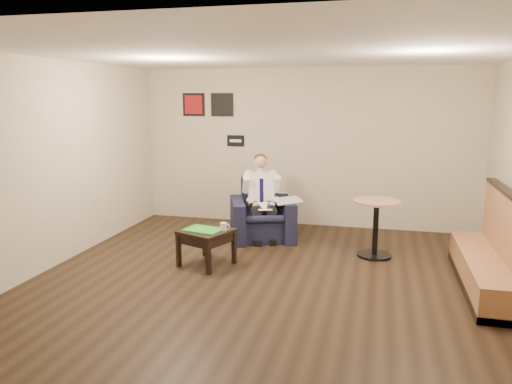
% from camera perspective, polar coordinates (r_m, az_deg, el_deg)
% --- Properties ---
extents(ground, '(6.00, 6.00, 0.00)m').
position_cam_1_polar(ground, '(6.37, 1.48, -10.30)').
color(ground, black).
rests_on(ground, ground).
extents(wall_back, '(6.00, 0.02, 2.80)m').
position_cam_1_polar(wall_back, '(8.94, 5.74, 5.05)').
color(wall_back, beige).
rests_on(wall_back, ground).
extents(wall_front, '(6.00, 0.02, 2.80)m').
position_cam_1_polar(wall_front, '(3.21, -10.22, -5.63)').
color(wall_front, beige).
rests_on(wall_front, ground).
extents(wall_left, '(0.02, 6.00, 2.80)m').
position_cam_1_polar(wall_left, '(7.27, -22.25, 2.95)').
color(wall_left, beige).
rests_on(wall_left, ground).
extents(ceiling, '(6.00, 6.00, 0.02)m').
position_cam_1_polar(ceiling, '(5.96, 1.61, 15.67)').
color(ceiling, white).
rests_on(ceiling, wall_back).
extents(seating_sign, '(0.32, 0.02, 0.20)m').
position_cam_1_polar(seating_sign, '(9.19, -2.35, 5.88)').
color(seating_sign, black).
rests_on(seating_sign, wall_back).
extents(art_print_left, '(0.42, 0.03, 0.42)m').
position_cam_1_polar(art_print_left, '(9.42, -7.12, 9.88)').
color(art_print_left, maroon).
rests_on(art_print_left, wall_back).
extents(art_print_right, '(0.42, 0.03, 0.42)m').
position_cam_1_polar(art_print_right, '(9.23, -3.89, 9.92)').
color(art_print_right, black).
rests_on(art_print_right, wall_back).
extents(armchair, '(1.27, 1.27, 0.96)m').
position_cam_1_polar(armchair, '(8.14, 0.70, -2.06)').
color(armchair, black).
rests_on(armchair, ground).
extents(seated_man, '(0.91, 1.10, 1.31)m').
position_cam_1_polar(seated_man, '(7.98, 0.81, -1.02)').
color(seated_man, white).
rests_on(seated_man, armchair).
extents(lap_papers, '(0.33, 0.37, 0.01)m').
position_cam_1_polar(lap_papers, '(7.89, 0.90, -1.65)').
color(lap_papers, white).
rests_on(lap_papers, seated_man).
extents(newspaper, '(0.59, 0.64, 0.01)m').
position_cam_1_polar(newspaper, '(8.06, 3.63, -0.95)').
color(newspaper, silver).
rests_on(newspaper, armchair).
extents(side_table, '(0.79, 0.79, 0.50)m').
position_cam_1_polar(side_table, '(6.96, -5.67, -6.32)').
color(side_table, black).
rests_on(side_table, ground).
extents(green_folder, '(0.57, 0.46, 0.01)m').
position_cam_1_polar(green_folder, '(6.89, -6.04, -4.28)').
color(green_folder, green).
rests_on(green_folder, side_table).
extents(coffee_mug, '(0.12, 0.12, 0.11)m').
position_cam_1_polar(coffee_mug, '(6.85, -3.73, -3.95)').
color(coffee_mug, white).
rests_on(coffee_mug, side_table).
extents(smartphone, '(0.17, 0.15, 0.01)m').
position_cam_1_polar(smartphone, '(6.98, -4.41, -4.07)').
color(smartphone, black).
rests_on(smartphone, side_table).
extents(banquette, '(0.54, 2.28, 1.17)m').
position_cam_1_polar(banquette, '(6.66, 24.93, -5.13)').
color(banquette, brown).
rests_on(banquette, ground).
extents(cafe_table, '(0.68, 0.68, 0.84)m').
position_cam_1_polar(cafe_table, '(7.44, 13.51, -4.09)').
color(cafe_table, '#A7815B').
rests_on(cafe_table, ground).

